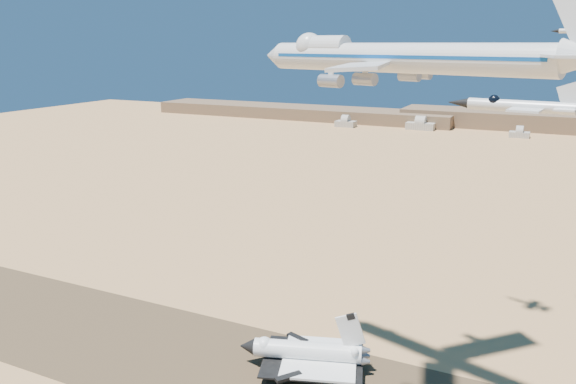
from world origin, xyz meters
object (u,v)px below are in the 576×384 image
at_px(carrier_747, 388,58).
at_px(crew_a, 323,382).
at_px(chase_jet_a, 517,105).
at_px(chase_jet_c, 496,54).
at_px(shuttle, 306,353).

relative_size(carrier_747, crew_a, 51.80).
xyz_separation_m(carrier_747, chase_jet_a, (30.83, -49.86, -4.47)).
bearing_deg(chase_jet_a, chase_jet_c, 104.68).
xyz_separation_m(carrier_747, crew_a, (-13.87, -1.02, -86.33)).
bearing_deg(shuttle, chase_jet_c, 31.84).
height_order(shuttle, carrier_747, carrier_747).
distance_m(shuttle, crew_a, 10.17).
bearing_deg(shuttle, crew_a, -55.11).
relative_size(carrier_747, chase_jet_a, 5.10).
relative_size(shuttle, carrier_747, 0.46).
relative_size(shuttle, chase_jet_a, 2.33).
height_order(crew_a, chase_jet_c, chase_jet_c).
bearing_deg(chase_jet_a, carrier_747, 129.16).
height_order(carrier_747, crew_a, carrier_747).
distance_m(carrier_747, chase_jet_c, 53.57).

